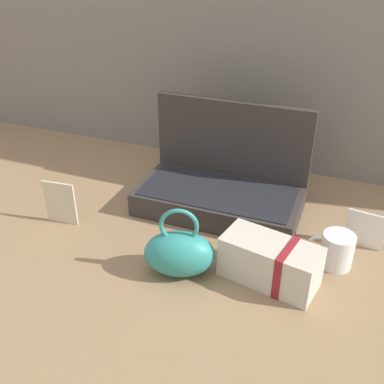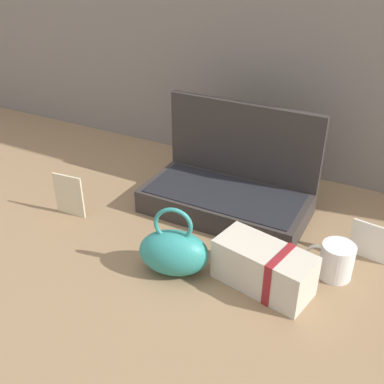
{
  "view_description": "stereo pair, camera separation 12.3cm",
  "coord_description": "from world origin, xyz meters",
  "px_view_note": "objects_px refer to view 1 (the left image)",
  "views": [
    {
      "loc": [
        0.4,
        -1.01,
        0.8
      ],
      "look_at": [
        0.02,
        -0.02,
        0.17
      ],
      "focal_mm": 42.32,
      "sensor_mm": 36.0,
      "label": 1
    },
    {
      "loc": [
        0.51,
        -0.96,
        0.8
      ],
      "look_at": [
        0.02,
        -0.02,
        0.17
      ],
      "focal_mm": 42.32,
      "sensor_mm": 36.0,
      "label": 2
    }
  ],
  "objects_px": {
    "teal_pouch_handbag": "(179,253)",
    "cream_toiletry_bag": "(271,262)",
    "coffee_mug": "(336,250)",
    "open_suitcase": "(222,186)",
    "info_card_left": "(60,203)",
    "poster_card_right": "(365,230)"
  },
  "relations": [
    {
      "from": "teal_pouch_handbag",
      "to": "cream_toiletry_bag",
      "type": "height_order",
      "value": "teal_pouch_handbag"
    },
    {
      "from": "cream_toiletry_bag",
      "to": "coffee_mug",
      "type": "bearing_deg",
      "value": 40.08
    },
    {
      "from": "cream_toiletry_bag",
      "to": "coffee_mug",
      "type": "height_order",
      "value": "cream_toiletry_bag"
    },
    {
      "from": "teal_pouch_handbag",
      "to": "cream_toiletry_bag",
      "type": "xyz_separation_m",
      "value": [
        0.23,
        0.06,
        -0.01
      ]
    },
    {
      "from": "open_suitcase",
      "to": "coffee_mug",
      "type": "bearing_deg",
      "value": -24.56
    },
    {
      "from": "info_card_left",
      "to": "poster_card_right",
      "type": "distance_m",
      "value": 0.9
    },
    {
      "from": "teal_pouch_handbag",
      "to": "coffee_mug",
      "type": "height_order",
      "value": "teal_pouch_handbag"
    },
    {
      "from": "teal_pouch_handbag",
      "to": "info_card_left",
      "type": "bearing_deg",
      "value": 168.14
    },
    {
      "from": "open_suitcase",
      "to": "teal_pouch_handbag",
      "type": "distance_m",
      "value": 0.36
    },
    {
      "from": "info_card_left",
      "to": "cream_toiletry_bag",
      "type": "bearing_deg",
      "value": -7.87
    },
    {
      "from": "open_suitcase",
      "to": "teal_pouch_handbag",
      "type": "relative_size",
      "value": 2.46
    },
    {
      "from": "coffee_mug",
      "to": "info_card_left",
      "type": "relative_size",
      "value": 0.89
    },
    {
      "from": "open_suitcase",
      "to": "poster_card_right",
      "type": "height_order",
      "value": "open_suitcase"
    },
    {
      "from": "coffee_mug",
      "to": "poster_card_right",
      "type": "bearing_deg",
      "value": 60.5
    },
    {
      "from": "info_card_left",
      "to": "poster_card_right",
      "type": "height_order",
      "value": "info_card_left"
    },
    {
      "from": "open_suitcase",
      "to": "coffee_mug",
      "type": "xyz_separation_m",
      "value": [
        0.38,
        -0.17,
        -0.03
      ]
    },
    {
      "from": "teal_pouch_handbag",
      "to": "info_card_left",
      "type": "xyz_separation_m",
      "value": [
        -0.43,
        0.09,
        0.0
      ]
    },
    {
      "from": "open_suitcase",
      "to": "info_card_left",
      "type": "relative_size",
      "value": 3.66
    },
    {
      "from": "teal_pouch_handbag",
      "to": "cream_toiletry_bag",
      "type": "bearing_deg",
      "value": 14.45
    },
    {
      "from": "open_suitcase",
      "to": "poster_card_right",
      "type": "bearing_deg",
      "value": -7.17
    },
    {
      "from": "open_suitcase",
      "to": "coffee_mug",
      "type": "height_order",
      "value": "open_suitcase"
    },
    {
      "from": "teal_pouch_handbag",
      "to": "info_card_left",
      "type": "height_order",
      "value": "teal_pouch_handbag"
    }
  ]
}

